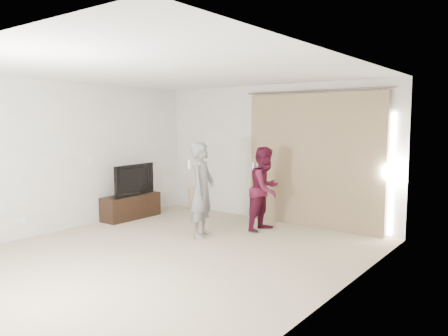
{
  "coord_description": "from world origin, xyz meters",
  "views": [
    {
      "loc": [
        4.33,
        -4.47,
        1.9
      ],
      "look_at": [
        0.02,
        1.2,
        1.14
      ],
      "focal_mm": 35.0,
      "sensor_mm": 36.0,
      "label": 1
    }
  ],
  "objects_px": {
    "tv_console": "(131,206)",
    "tv": "(130,180)",
    "person_woman": "(265,189)",
    "person_man": "(202,190)"
  },
  "relations": [
    {
      "from": "tv",
      "to": "person_man",
      "type": "height_order",
      "value": "person_man"
    },
    {
      "from": "tv_console",
      "to": "tv",
      "type": "height_order",
      "value": "tv"
    },
    {
      "from": "person_woman",
      "to": "tv_console",
      "type": "bearing_deg",
      "value": -163.4
    },
    {
      "from": "tv",
      "to": "person_man",
      "type": "distance_m",
      "value": 2.03
    },
    {
      "from": "tv",
      "to": "person_woman",
      "type": "bearing_deg",
      "value": -80.02
    },
    {
      "from": "tv_console",
      "to": "tv",
      "type": "xyz_separation_m",
      "value": [
        0.0,
        0.0,
        0.54
      ]
    },
    {
      "from": "tv",
      "to": "person_man",
      "type": "xyz_separation_m",
      "value": [
        2.01,
        -0.21,
        0.01
      ]
    },
    {
      "from": "person_man",
      "to": "tv",
      "type": "bearing_deg",
      "value": 173.95
    },
    {
      "from": "tv_console",
      "to": "tv",
      "type": "bearing_deg",
      "value": 0.0
    },
    {
      "from": "tv",
      "to": "person_woman",
      "type": "height_order",
      "value": "person_woman"
    }
  ]
}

